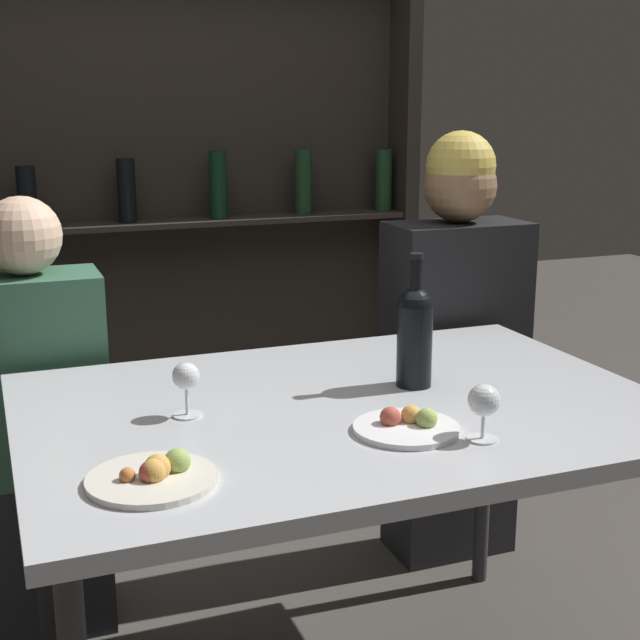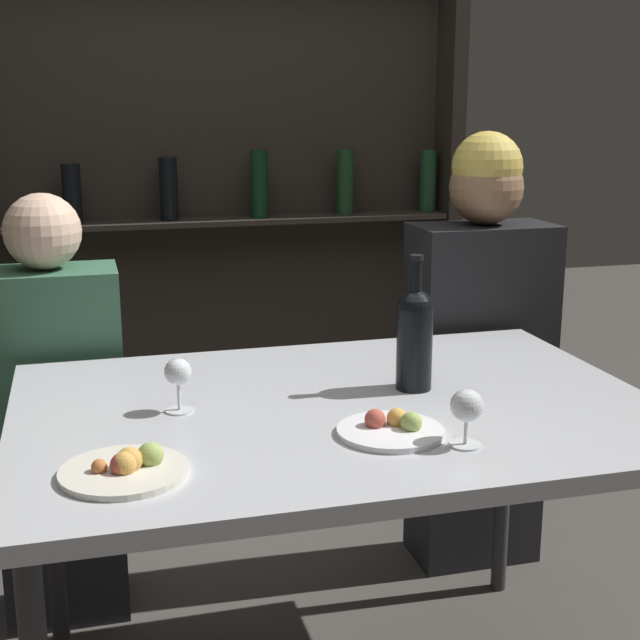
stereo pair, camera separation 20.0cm
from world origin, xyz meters
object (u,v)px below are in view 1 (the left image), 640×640
(wine_bottle, at_px, (415,331))
(wine_glass_0, at_px, (186,379))
(food_plate_0, at_px, (407,425))
(food_plate_1, at_px, (155,475))
(seated_person_right, at_px, (454,354))
(wine_glass_1, at_px, (484,403))
(seated_person_left, at_px, (38,434))

(wine_bottle, relative_size, wine_glass_0, 2.65)
(wine_bottle, bearing_deg, food_plate_0, -119.38)
(wine_bottle, distance_m, food_plate_1, 0.73)
(food_plate_1, bearing_deg, seated_person_right, 39.48)
(wine_glass_1, relative_size, seated_person_right, 0.08)
(wine_bottle, bearing_deg, wine_glass_0, -178.38)
(wine_bottle, height_order, seated_person_right, seated_person_right)
(wine_bottle, xyz_separation_m, wine_glass_0, (-0.53, -0.01, -0.05))
(wine_glass_1, bearing_deg, food_plate_0, 139.65)
(wine_bottle, xyz_separation_m, seated_person_left, (-0.80, 0.58, -0.34))
(wine_bottle, height_order, seated_person_left, seated_person_left)
(food_plate_1, distance_m, seated_person_right, 1.42)
(wine_glass_0, xyz_separation_m, seated_person_left, (-0.27, 0.59, -0.30))
(food_plate_0, relative_size, seated_person_left, 0.18)
(food_plate_1, relative_size, seated_person_right, 0.17)
(food_plate_0, relative_size, seated_person_right, 0.16)
(wine_bottle, distance_m, food_plate_0, 0.31)
(wine_bottle, distance_m, seated_person_left, 1.04)
(wine_glass_0, distance_m, food_plate_0, 0.46)
(food_plate_0, xyz_separation_m, seated_person_left, (-0.65, 0.83, -0.23))
(wine_glass_0, height_order, food_plate_1, wine_glass_0)
(food_plate_1, height_order, seated_person_right, seated_person_right)
(wine_glass_0, relative_size, food_plate_0, 0.55)
(wine_bottle, bearing_deg, seated_person_right, 53.00)
(wine_bottle, height_order, food_plate_0, wine_bottle)
(wine_bottle, bearing_deg, food_plate_1, -154.08)
(wine_glass_1, relative_size, seated_person_left, 0.09)
(wine_glass_1, distance_m, seated_person_right, 1.06)
(food_plate_1, xyz_separation_m, seated_person_left, (-0.14, 0.90, -0.23))
(food_plate_0, distance_m, seated_person_left, 1.08)
(food_plate_1, bearing_deg, wine_bottle, 25.92)
(wine_glass_0, height_order, seated_person_left, seated_person_left)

